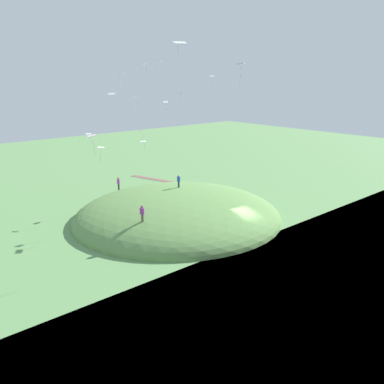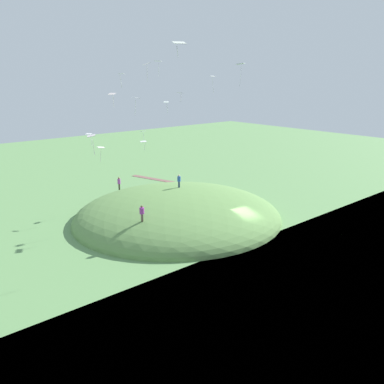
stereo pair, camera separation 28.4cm
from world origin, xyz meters
name	(u,v)px [view 1 (the left image)]	position (x,y,z in m)	size (l,w,h in m)	color
ground_plane	(246,231)	(0.00, 0.00, 0.00)	(160.00, 160.00, 0.00)	#609053
grass_hill	(178,218)	(8.31, 2.78, 0.00)	(23.91, 24.72, 6.23)	#608C4A
dirt_path	(171,182)	(22.01, -6.91, 0.02)	(16.00, 1.00, 0.04)	brown
person_on_hilltop	(179,179)	(10.10, 1.14, 4.06)	(0.42, 0.42, 1.61)	navy
person_walking_path	(118,182)	(17.79, 5.02, 2.90)	(0.53, 0.53, 1.72)	#3B3729
person_with_child	(142,212)	(4.68, 10.21, 3.33)	(0.55, 0.55, 1.66)	brown
kite_0	(180,93)	(7.75, 2.76, 14.38)	(0.72, 0.54, 1.08)	white
kite_1	(101,148)	(7.63, 12.67, 9.52)	(1.06, 0.89, 1.52)	white
kite_2	(212,78)	(10.82, -4.95, 15.95)	(0.49, 0.69, 2.09)	silver
kite_3	(142,132)	(16.66, 1.81, 9.23)	(0.52, 0.72, 1.37)	white
kite_4	(166,103)	(15.25, -1.02, 12.86)	(0.73, 0.75, 1.46)	white
kite_5	(143,142)	(10.04, 6.18, 9.20)	(1.12, 1.00, 1.08)	white
kite_6	(136,99)	(12.63, 5.25, 13.72)	(1.18, 0.99, 2.03)	white
kite_7	(180,43)	(-1.04, 9.93, 18.66)	(1.00, 1.20, 1.18)	silver
kite_8	(111,95)	(18.23, 5.12, 13.98)	(1.05, 0.93, 1.74)	white
kite_9	(146,65)	(12.34, 3.89, 17.41)	(1.29, 1.09, 2.13)	white
kite_10	(240,65)	(2.02, -0.46, 17.27)	(1.31, 1.41, 2.26)	white
kite_11	(158,62)	(12.81, 1.90, 17.81)	(1.28, 1.29, 1.70)	white
kite_12	(89,135)	(16.82, 9.26, 9.52)	(0.82, 0.78, 1.48)	white
kite_13	(121,75)	(16.90, 4.49, 16.31)	(0.87, 0.87, 1.70)	silver
kite_14	(92,137)	(4.97, 14.93, 11.13)	(1.22, 1.07, 1.77)	silver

